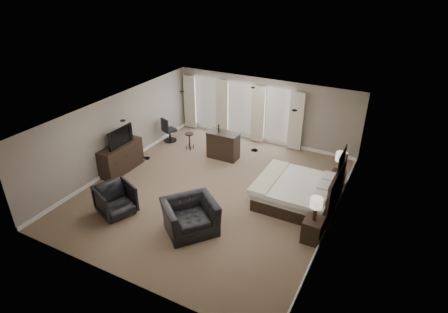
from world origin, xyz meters
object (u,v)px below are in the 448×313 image
at_px(tv, 119,143).
at_px(armchair_near, 190,212).
at_px(lamp_near, 316,209).
at_px(dresser, 121,158).
at_px(bed, 298,182).
at_px(bar_counter, 223,145).
at_px(armchair_far, 115,199).
at_px(bar_stool_right, 222,139).
at_px(nightstand_far, 337,180).
at_px(bar_stool_left, 190,141).
at_px(nightstand_near, 313,230).
at_px(desk_chair, 170,129).
at_px(lamp_far, 340,163).

distance_m(tv, armchair_near, 4.25).
height_order(lamp_near, dresser, lamp_near).
distance_m(bed, dresser, 6.10).
xyz_separation_m(bed, bar_counter, (-3.34, 1.59, -0.21)).
distance_m(armchair_far, bar_stool_right, 5.30).
bearing_deg(nightstand_far, armchair_near, -127.07).
distance_m(dresser, bar_stool_right, 3.93).
relative_size(armchair_near, bar_stool_left, 2.00).
bearing_deg(bed, bar_stool_left, 161.59).
height_order(dresser, armchair_near, armchair_near).
relative_size(nightstand_far, bar_stool_left, 0.82).
height_order(tv, armchair_near, armchair_near).
xyz_separation_m(armchair_near, bar_counter, (-1.18, 4.17, -0.09)).
bearing_deg(bar_stool_left, bar_counter, -0.55).
xyz_separation_m(tv, armchair_far, (1.56, -2.03, -0.57)).
bearing_deg(nightstand_near, bar_stool_right, 141.06).
distance_m(lamp_near, dresser, 6.96).
height_order(bar_stool_left, desk_chair, desk_chair).
bearing_deg(tv, bar_stool_right, -34.77).
bearing_deg(lamp_near, nightstand_far, 90.00).
xyz_separation_m(lamp_near, desk_chair, (-6.84, 3.34, -0.46)).
bearing_deg(armchair_far, bed, -34.43).
bearing_deg(armchair_near, armchair_far, 137.52).
xyz_separation_m(dresser, bar_stool_left, (1.21, 2.50, -0.15)).
distance_m(lamp_near, armchair_near, 3.27).
xyz_separation_m(nightstand_near, nightstand_far, (0.00, 2.90, -0.04)).
bearing_deg(armchair_near, lamp_near, -30.49).
bearing_deg(lamp_far, bar_stool_right, 169.34).
xyz_separation_m(nightstand_near, dresser, (-6.92, 0.55, 0.18)).
bearing_deg(bar_counter, nightstand_near, -35.71).
bearing_deg(nightstand_near, lamp_near, 0.00).
bearing_deg(bar_stool_right, armchair_near, -71.62).
relative_size(nightstand_near, armchair_far, 0.64).
height_order(dresser, tv, tv).
height_order(bed, desk_chair, bed).
bearing_deg(desk_chair, bed, -176.24).
bearing_deg(armchair_far, desk_chair, 39.46).
distance_m(lamp_near, tv, 6.94).
relative_size(bed, nightstand_near, 3.53).
relative_size(dresser, armchair_far, 1.72).
bearing_deg(bed, armchair_near, -129.86).
bearing_deg(dresser, desk_chair, 88.29).
bearing_deg(armchair_near, bar_counter, 54.96).
bearing_deg(nightstand_far, nightstand_near, -90.00).
bearing_deg(bar_counter, bar_stool_left, 179.45).
bearing_deg(armchair_far, armchair_near, -59.23).
relative_size(bar_counter, desk_chair, 1.16).
distance_m(bed, nightstand_near, 1.75).
bearing_deg(bar_counter, bar_stool_right, 121.21).
height_order(bar_stool_left, bar_stool_right, bar_stool_right).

